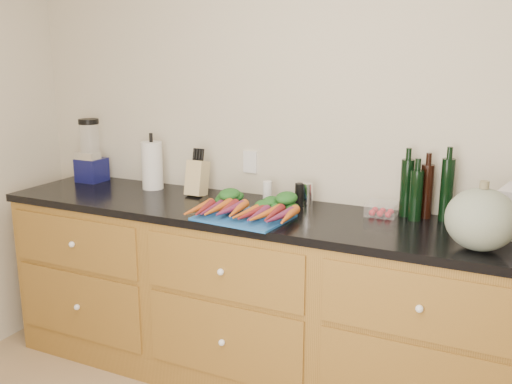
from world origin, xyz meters
The scene contains 14 objects.
wall_back centered at (0.00, 1.62, 1.30)m, with size 4.10×0.05×2.60m, color beige.
cabinets centered at (0.00, 1.30, 0.45)m, with size 3.60×0.64×0.90m.
countertop centered at (0.00, 1.30, 0.92)m, with size 3.64×0.62×0.04m, color black.
cutting_board centered at (-0.41, 1.14, 0.95)m, with size 0.42×0.31×0.01m, color #1D59A6.
carrots centered at (-0.41, 1.18, 0.98)m, with size 0.50×0.34×0.07m.
squash centered at (0.63, 1.16, 1.07)m, with size 0.28×0.28×0.25m, color slate.
blender_appliance centered at (-1.61, 1.46, 1.11)m, with size 0.15×0.15×0.38m.
paper_towel centered at (-1.16, 1.46, 1.08)m, with size 0.12×0.12×0.27m, color silver.
knife_block centered at (-0.85, 1.44, 1.04)m, with size 0.10×0.10×0.19m, color #D0B77A.
grinder_salt centered at (-0.44, 1.48, 0.99)m, with size 0.05×0.05×0.11m, color white.
grinder_pepper centered at (-0.26, 1.48, 1.00)m, with size 0.05×0.05×0.12m, color black.
canister_chrome centered at (-0.22, 1.48, 1.00)m, with size 0.05×0.05×0.12m, color white.
tomato_box centered at (0.17, 1.47, 0.97)m, with size 0.14×0.12×0.07m, color white.
bottles centered at (0.35, 1.51, 1.07)m, with size 0.24×0.12×0.29m.
Camera 1 is at (0.77, -1.18, 1.71)m, focal length 40.00 mm.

